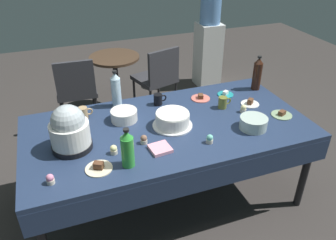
# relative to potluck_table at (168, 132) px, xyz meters

# --- Properties ---
(ground) EXTENTS (9.00, 9.00, 0.00)m
(ground) POSITION_rel_potluck_table_xyz_m (0.00, 0.00, -0.69)
(ground) COLOR #383330
(potluck_table) EXTENTS (2.20, 1.10, 0.75)m
(potluck_table) POSITION_rel_potluck_table_xyz_m (0.00, 0.00, 0.00)
(potluck_table) COLOR navy
(potluck_table) RESTS_ON ground
(frosted_layer_cake) EXTENTS (0.31, 0.31, 0.12)m
(frosted_layer_cake) POSITION_rel_potluck_table_xyz_m (0.03, -0.02, 0.12)
(frosted_layer_cake) COLOR silver
(frosted_layer_cake) RESTS_ON potluck_table
(slow_cooker) EXTENTS (0.28, 0.28, 0.34)m
(slow_cooker) POSITION_rel_potluck_table_xyz_m (-0.73, -0.05, 0.22)
(slow_cooker) COLOR black
(slow_cooker) RESTS_ON potluck_table
(glass_salad_bowl) EXTENTS (0.21, 0.21, 0.09)m
(glass_salad_bowl) POSITION_rel_potluck_table_xyz_m (0.60, -0.26, 0.11)
(glass_salad_bowl) COLOR #B2C6BC
(glass_salad_bowl) RESTS_ON potluck_table
(ceramic_snack_bowl) EXTENTS (0.21, 0.21, 0.09)m
(ceramic_snack_bowl) POSITION_rel_potluck_table_xyz_m (-0.30, 0.20, 0.11)
(ceramic_snack_bowl) COLOR silver
(ceramic_snack_bowl) RESTS_ON potluck_table
(dessert_plate_teal) EXTENTS (0.15, 0.15, 0.04)m
(dessert_plate_teal) POSITION_rel_potluck_table_xyz_m (0.67, 0.31, 0.07)
(dessert_plate_teal) COLOR teal
(dessert_plate_teal) RESTS_ON potluck_table
(dessert_plate_white) EXTENTS (0.16, 0.16, 0.05)m
(dessert_plate_white) POSITION_rel_potluck_table_xyz_m (0.79, 0.08, 0.07)
(dessert_plate_white) COLOR white
(dessert_plate_white) RESTS_ON potluck_table
(dessert_plate_coral) EXTENTS (0.17, 0.17, 0.04)m
(dessert_plate_coral) POSITION_rel_potluck_table_xyz_m (0.43, 0.32, 0.07)
(dessert_plate_coral) COLOR #E07266
(dessert_plate_coral) RESTS_ON potluck_table
(dessert_plate_sage) EXTENTS (0.17, 0.17, 0.04)m
(dessert_plate_sage) POSITION_rel_potluck_table_xyz_m (0.93, -0.18, 0.07)
(dessert_plate_sage) COLOR #8CA87F
(dessert_plate_sage) RESTS_ON potluck_table
(dessert_plate_cream) EXTENTS (0.18, 0.18, 0.05)m
(dessert_plate_cream) POSITION_rel_potluck_table_xyz_m (-0.60, -0.34, 0.07)
(dessert_plate_cream) COLOR beige
(dessert_plate_cream) RESTS_ON potluck_table
(cupcake_vanilla) EXTENTS (0.05, 0.05, 0.07)m
(cupcake_vanilla) POSITION_rel_potluck_table_xyz_m (0.20, -0.32, 0.09)
(cupcake_vanilla) COLOR beige
(cupcake_vanilla) RESTS_ON potluck_table
(cupcake_berry) EXTENTS (0.05, 0.05, 0.07)m
(cupcake_berry) POSITION_rel_potluck_table_xyz_m (-0.47, -0.21, 0.09)
(cupcake_berry) COLOR beige
(cupcake_berry) RESTS_ON potluck_table
(cupcake_rose) EXTENTS (0.05, 0.05, 0.07)m
(cupcake_rose) POSITION_rel_potluck_table_xyz_m (0.66, -0.02, 0.09)
(cupcake_rose) COLOR beige
(cupcake_rose) RESTS_ON potluck_table
(cupcake_lemon) EXTENTS (0.05, 0.05, 0.07)m
(cupcake_lemon) POSITION_rel_potluck_table_xyz_m (-0.90, -0.38, 0.09)
(cupcake_lemon) COLOR beige
(cupcake_lemon) RESTS_ON potluck_table
(cupcake_cocoa) EXTENTS (0.05, 0.05, 0.07)m
(cupcake_cocoa) POSITION_rel_potluck_table_xyz_m (-0.24, -0.16, 0.09)
(cupcake_cocoa) COLOR beige
(cupcake_cocoa) RESTS_ON potluck_table
(soda_bottle_water) EXTENTS (0.08, 0.08, 0.33)m
(soda_bottle_water) POSITION_rel_potluck_table_xyz_m (-0.30, 0.45, 0.21)
(soda_bottle_water) COLOR silver
(soda_bottle_water) RESTS_ON potluck_table
(soda_bottle_lime_soda) EXTENTS (0.09, 0.09, 0.28)m
(soda_bottle_lime_soda) POSITION_rel_potluck_table_xyz_m (-0.41, -0.37, 0.19)
(soda_bottle_lime_soda) COLOR green
(soda_bottle_lime_soda) RESTS_ON potluck_table
(soda_bottle_cola) EXTENTS (0.08, 0.08, 0.32)m
(soda_bottle_cola) POSITION_rel_potluck_table_xyz_m (1.00, 0.33, 0.21)
(soda_bottle_cola) COLOR #33190F
(soda_bottle_cola) RESTS_ON potluck_table
(coffee_mug_black) EXTENTS (0.12, 0.07, 0.10)m
(coffee_mug_black) POSITION_rel_potluck_table_xyz_m (0.04, 0.35, 0.11)
(coffee_mug_black) COLOR black
(coffee_mug_black) RESTS_ON potluck_table
(coffee_mug_tan) EXTENTS (0.12, 0.07, 0.10)m
(coffee_mug_tan) POSITION_rel_potluck_table_xyz_m (-0.60, 0.34, 0.11)
(coffee_mug_tan) COLOR tan
(coffee_mug_tan) RESTS_ON potluck_table
(coffee_mug_olive) EXTENTS (0.12, 0.07, 0.10)m
(coffee_mug_olive) POSITION_rel_potluck_table_xyz_m (0.54, 0.11, 0.11)
(coffee_mug_olive) COLOR olive
(coffee_mug_olive) RESTS_ON potluck_table
(paper_napkin_stack) EXTENTS (0.15, 0.15, 0.02)m
(paper_napkin_stack) POSITION_rel_potluck_table_xyz_m (-0.16, -0.28, 0.07)
(paper_napkin_stack) COLOR pink
(paper_napkin_stack) RESTS_ON potluck_table
(maroon_chair_left) EXTENTS (0.46, 0.46, 0.85)m
(maroon_chair_left) POSITION_rel_potluck_table_xyz_m (-0.55, 1.50, -0.20)
(maroon_chair_left) COLOR #333338
(maroon_chair_left) RESTS_ON ground
(maroon_chair_right) EXTENTS (0.55, 0.55, 0.85)m
(maroon_chair_right) POSITION_rel_potluck_table_xyz_m (0.42, 1.50, -0.20)
(maroon_chair_right) COLOR #333338
(maroon_chair_right) RESTS_ON ground
(round_cafe_table) EXTENTS (0.60, 0.60, 0.72)m
(round_cafe_table) POSITION_rel_potluck_table_xyz_m (-0.05, 1.72, -0.19)
(round_cafe_table) COLOR #473323
(round_cafe_table) RESTS_ON ground
(water_cooler) EXTENTS (0.32, 0.32, 1.24)m
(water_cooler) POSITION_rel_potluck_table_xyz_m (1.36, 2.03, -0.10)
(water_cooler) COLOR silver
(water_cooler) RESTS_ON ground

